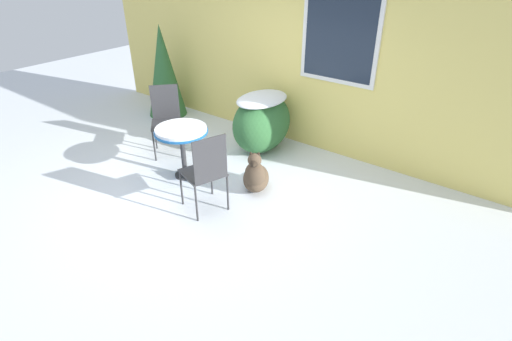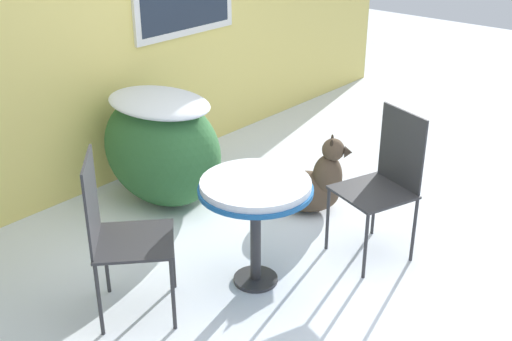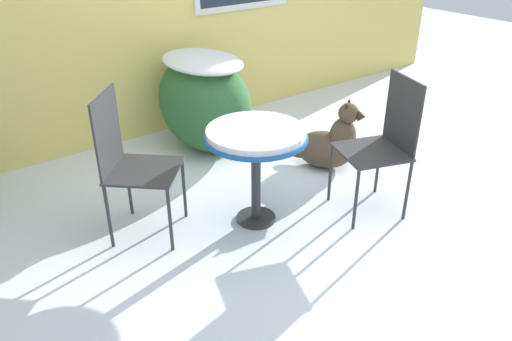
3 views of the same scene
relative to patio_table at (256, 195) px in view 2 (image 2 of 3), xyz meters
name	(u,v)px [view 2 (image 2 of 3)]	position (x,y,z in m)	size (l,w,h in m)	color
ground_plane	(322,267)	(0.42, -0.24, -0.64)	(16.00, 16.00, 0.00)	silver
house_wall	(108,1)	(0.47, 1.96, 0.89)	(8.00, 0.10, 3.02)	#E5D16B
shrub_left	(161,146)	(0.38, 1.32, -0.15)	(0.76, 1.09, 0.91)	#2D6033
patio_table	(256,195)	(0.00, 0.00, 0.00)	(0.72, 0.72, 0.74)	#2D2D30
patio_chair_near_table	(118,230)	(-0.77, 0.40, -0.07)	(0.65, 0.65, 1.04)	#2D2D30
patio_chair_far_side	(384,179)	(0.85, -0.42, -0.07)	(0.58, 0.58, 1.04)	#2D2D30
dog	(314,185)	(1.04, 0.29, -0.41)	(0.56, 0.63, 0.64)	#4C3D2D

